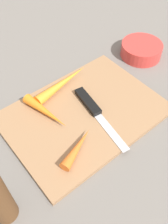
% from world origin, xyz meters
% --- Properties ---
extents(ground_plane, '(1.40, 1.40, 0.00)m').
position_xyz_m(ground_plane, '(0.00, 0.00, 0.00)').
color(ground_plane, slate).
extents(cutting_board, '(0.36, 0.26, 0.01)m').
position_xyz_m(cutting_board, '(0.00, 0.00, 0.01)').
color(cutting_board, '#99704C').
rests_on(cutting_board, ground_plane).
extents(knife, '(0.05, 0.20, 0.01)m').
position_xyz_m(knife, '(0.02, 0.00, 0.02)').
color(knife, '#B7B7BC').
rests_on(knife, cutting_board).
extents(carrot_shortest, '(0.10, 0.06, 0.02)m').
position_xyz_m(carrot_shortest, '(-0.08, -0.07, 0.02)').
color(carrot_shortest, orange).
rests_on(carrot_shortest, cutting_board).
extents(carrot_longest, '(0.17, 0.05, 0.03)m').
position_xyz_m(carrot_longest, '(0.01, 0.10, 0.03)').
color(carrot_longest, orange).
rests_on(carrot_longest, cutting_board).
extents(carrot_medium, '(0.05, 0.13, 0.02)m').
position_xyz_m(carrot_medium, '(-0.07, 0.05, 0.02)').
color(carrot_medium, orange).
rests_on(carrot_medium, cutting_board).
extents(small_bowl, '(0.12, 0.12, 0.04)m').
position_xyz_m(small_bowl, '(0.27, 0.07, 0.02)').
color(small_bowl, red).
rests_on(small_bowl, ground_plane).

